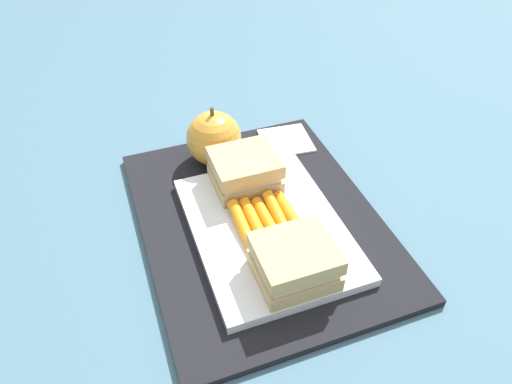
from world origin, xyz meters
The scene contains 8 objects.
ground_plane centered at (0.00, 0.00, 0.00)m, with size 2.40×2.40×0.00m, color #42667A.
lunchbag_mat centered at (0.00, 0.00, 0.01)m, with size 0.36×0.28×0.01m, color black.
food_tray centered at (-0.03, 0.00, 0.02)m, with size 0.23×0.17×0.01m, color white.
sandwich_half_left centered at (-0.10, 0.00, 0.04)m, with size 0.07×0.08×0.04m.
sandwich_half_right centered at (0.05, 0.00, 0.04)m, with size 0.07×0.08×0.04m.
carrot_sticks_bundle centered at (-0.02, 0.00, 0.03)m, with size 0.08×0.07×0.02m.
apple centered at (0.13, 0.02, 0.05)m, with size 0.07×0.07×0.09m.
paper_napkin centered at (0.14, -0.09, 0.01)m, with size 0.07×0.07×0.00m, color white.
Camera 1 is at (-0.38, 0.14, 0.42)m, focal length 33.42 mm.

